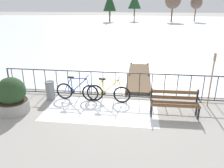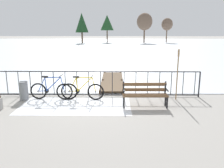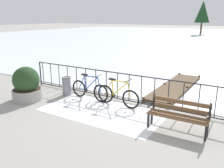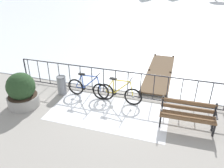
{
  "view_description": "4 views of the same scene",
  "coord_description": "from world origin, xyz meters",
  "px_view_note": "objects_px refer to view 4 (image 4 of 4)",
  "views": [
    {
      "loc": [
        0.92,
        -8.19,
        3.62
      ],
      "look_at": [
        -0.05,
        -0.61,
        0.8
      ],
      "focal_mm": 35.61,
      "sensor_mm": 36.0,
      "label": 1
    },
    {
      "loc": [
        1.07,
        -9.43,
        2.74
      ],
      "look_at": [
        0.96,
        -0.74,
        0.71
      ],
      "focal_mm": 38.09,
      "sensor_mm": 36.0,
      "label": 2
    },
    {
      "loc": [
        3.72,
        -7.21,
        3.0
      ],
      "look_at": [
        -0.73,
        0.04,
        0.59
      ],
      "focal_mm": 38.2,
      "sensor_mm": 36.0,
      "label": 3
    },
    {
      "loc": [
        1.6,
        -7.04,
        4.22
      ],
      "look_at": [
        -0.4,
        -0.7,
        0.85
      ],
      "focal_mm": 34.83,
      "sensor_mm": 36.0,
      "label": 4
    }
  ],
  "objects_px": {
    "bicycle_second": "(119,93)",
    "planter_with_shrub": "(22,91)",
    "bicycle_near_railing": "(88,88)",
    "trash_bin": "(62,85)",
    "park_bench": "(188,113)"
  },
  "relations": [
    {
      "from": "planter_with_shrub",
      "to": "trash_bin",
      "type": "relative_size",
      "value": 1.72
    },
    {
      "from": "bicycle_near_railing",
      "to": "bicycle_second",
      "type": "height_order",
      "value": "same"
    },
    {
      "from": "bicycle_near_railing",
      "to": "planter_with_shrub",
      "type": "xyz_separation_m",
      "value": [
        -1.94,
        -1.26,
        0.21
      ]
    },
    {
      "from": "bicycle_near_railing",
      "to": "planter_with_shrub",
      "type": "relative_size",
      "value": 1.36
    },
    {
      "from": "bicycle_second",
      "to": "park_bench",
      "type": "relative_size",
      "value": 1.06
    },
    {
      "from": "bicycle_near_railing",
      "to": "bicycle_second",
      "type": "xyz_separation_m",
      "value": [
        1.23,
        -0.02,
        0.0
      ]
    },
    {
      "from": "planter_with_shrub",
      "to": "trash_bin",
      "type": "xyz_separation_m",
      "value": [
        0.87,
        1.19,
        -0.2
      ]
    },
    {
      "from": "bicycle_near_railing",
      "to": "bicycle_second",
      "type": "distance_m",
      "value": 1.23
    },
    {
      "from": "trash_bin",
      "to": "bicycle_second",
      "type": "bearing_deg",
      "value": 1.15
    },
    {
      "from": "bicycle_second",
      "to": "planter_with_shrub",
      "type": "relative_size",
      "value": 1.36
    },
    {
      "from": "park_bench",
      "to": "trash_bin",
      "type": "relative_size",
      "value": 2.2
    },
    {
      "from": "bicycle_second",
      "to": "trash_bin",
      "type": "xyz_separation_m",
      "value": [
        -2.3,
        -0.05,
        0.0
      ]
    },
    {
      "from": "trash_bin",
      "to": "park_bench",
      "type": "bearing_deg",
      "value": -8.92
    },
    {
      "from": "bicycle_second",
      "to": "planter_with_shrub",
      "type": "height_order",
      "value": "planter_with_shrub"
    },
    {
      "from": "bicycle_near_railing",
      "to": "trash_bin",
      "type": "relative_size",
      "value": 2.34
    }
  ]
}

